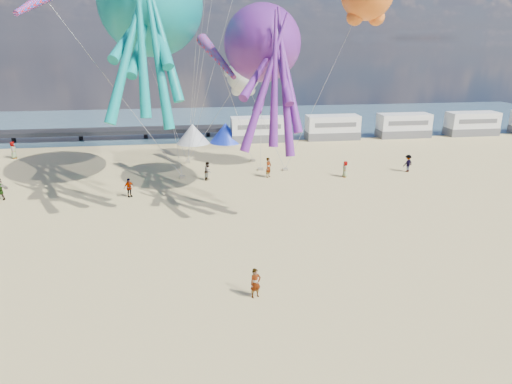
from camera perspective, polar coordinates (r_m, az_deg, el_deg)
name	(u,v)px	position (r m, az deg, el deg)	size (l,w,h in m)	color
ground	(254,356)	(19.54, -0.29, -19.84)	(120.00, 120.00, 0.00)	#D8C17D
water	(205,122)	(71.22, -6.36, 8.74)	(120.00, 120.00, 0.00)	#365768
motorhome_0	(258,129)	(56.74, 0.25, 7.84)	(6.60, 2.50, 3.00)	silver
motorhome_1	(332,127)	(58.85, 9.53, 7.98)	(6.60, 2.50, 3.00)	silver
motorhome_2	(404,125)	(62.34, 17.98, 7.92)	(6.60, 2.50, 3.00)	silver
motorhome_3	(472,124)	(67.01, 25.38, 7.74)	(6.60, 2.50, 3.00)	silver
tent_white	(193,134)	(56.23, -7.91, 7.25)	(4.00, 4.00, 2.40)	white
tent_blue	(226,133)	(56.37, -3.81, 7.42)	(4.00, 4.00, 2.40)	#1933CC
standing_person	(256,283)	(22.80, -0.06, -11.32)	(0.56, 0.37, 1.54)	tan
beachgoer_0	(13,150)	(54.98, -28.07, 4.64)	(0.66, 0.43, 1.80)	#7F6659
beachgoer_1	(208,171)	(41.26, -6.03, 2.63)	(0.81, 0.53, 1.66)	#7F6659
beachgoer_2	(408,163)	(45.98, 18.45, 3.43)	(0.81, 0.63, 1.66)	#7F6659
beachgoer_3	(129,188)	(37.98, -15.60, 0.53)	(1.01, 0.58, 1.57)	#7F6659
beachgoer_5	(268,167)	(41.83, 1.57, 3.09)	(1.72, 0.55, 1.86)	#7F6659
beachgoer_6	(345,169)	(42.72, 11.09, 2.82)	(0.55, 0.36, 1.50)	#7F6659
sandbag_a	(182,177)	(42.29, -9.20, 1.87)	(0.50, 0.35, 0.22)	gray
sandbag_b	(261,169)	(44.33, 0.58, 2.89)	(0.50, 0.35, 0.22)	gray
sandbag_c	(285,170)	(44.23, 3.66, 2.82)	(0.50, 0.35, 0.22)	gray
sandbag_d	(253,160)	(47.52, -0.39, 3.98)	(0.50, 0.35, 0.22)	gray
sandbag_e	(188,162)	(47.40, -8.54, 3.73)	(0.50, 0.35, 0.22)	gray
kite_octopus_teal	(151,4)	(39.33, -12.98, 21.96)	(5.49, 12.81, 14.64)	#0A8884
kite_octopus_purple	(262,43)	(36.35, 0.73, 18.11)	(4.65, 10.84, 12.39)	#61207E
kite_panda	(243,76)	(46.44, -1.61, 14.30)	(3.95, 3.72, 5.58)	silver
windsock_mid	(217,57)	(38.00, -4.87, 16.42)	(1.00, 6.44, 6.44)	red
windsock_right	(272,28)	(41.55, 1.98, 19.76)	(0.90, 5.24, 5.24)	red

